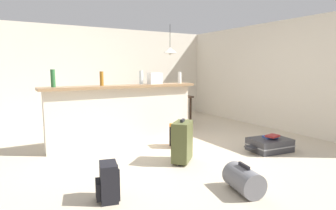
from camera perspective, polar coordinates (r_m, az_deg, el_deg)
ground_plane at (r=5.29m, az=-1.35°, el=-8.51°), size 13.00×13.00×0.05m
wall_back at (r=7.89m, az=-12.33°, el=6.04°), size 6.60×0.10×2.50m
wall_right at (r=7.28m, az=18.93°, el=5.69°), size 0.10×6.00×2.50m
partition_half_wall at (r=5.36m, az=-8.99°, el=-2.22°), size 2.80×0.20×1.07m
bar_countertop at (r=5.29m, az=-9.12°, el=3.78°), size 2.96×0.40×0.05m
bottle_green at (r=5.02m, az=-22.42°, el=5.06°), size 0.07×0.07×0.29m
bottle_amber at (r=5.15m, az=-13.39°, el=5.26°), size 0.07×0.07×0.25m
bottle_clear at (r=5.49m, az=-5.50°, el=5.63°), size 0.08×0.08×0.27m
bottle_white at (r=5.83m, az=2.41°, el=5.62°), size 0.07×0.07×0.24m
grocery_bag at (r=5.54m, az=-2.71°, el=5.44°), size 0.26×0.18×0.22m
dining_table at (r=7.03m, az=-0.23°, el=1.11°), size 1.10×0.80×0.74m
dining_chair_near_partition at (r=6.57m, az=1.17°, el=-0.50°), size 0.41×0.41×0.93m
dining_chair_far_side at (r=7.51m, az=-1.60°, el=0.52°), size 0.46×0.46×0.93m
pendant_lamp at (r=7.06m, az=0.41°, el=11.12°), size 0.34×0.34×0.74m
suitcase_flat_charcoal at (r=5.23m, az=19.98°, el=-7.62°), size 0.86×0.57×0.22m
suitcase_upright_olive at (r=4.31m, az=2.93°, el=-7.38°), size 0.49×0.48×0.67m
backpack_black at (r=3.23m, az=-12.16°, el=-15.19°), size 0.29×0.31×0.42m
backpack_orange at (r=5.16m, az=1.89°, el=-6.33°), size 0.28×0.30×0.42m
duffel_bag_grey at (r=3.48m, az=15.16°, el=-14.52°), size 0.40×0.54×0.34m
book_stack at (r=5.21m, az=20.31°, el=-6.05°), size 0.26×0.27×0.07m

